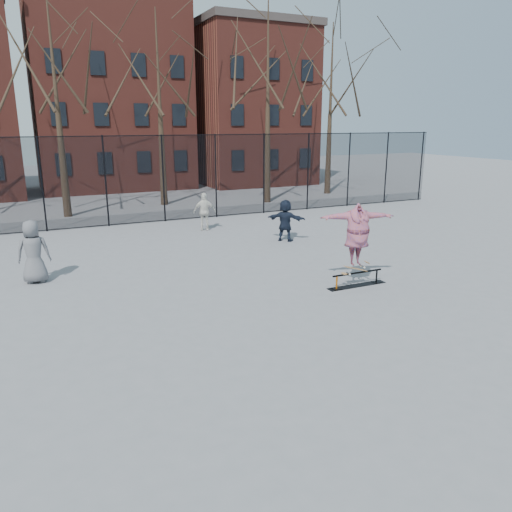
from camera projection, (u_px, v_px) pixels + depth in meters
name	position (u px, v px, depth m)	size (l,w,h in m)	color
ground	(265.00, 321.00, 11.76)	(100.00, 100.00, 0.00)	slate
skate_rail	(357.00, 280.00, 14.27)	(1.88, 0.29, 0.41)	black
skateboard	(355.00, 271.00, 14.16)	(0.80, 0.19, 0.10)	olive
skater	(357.00, 239.00, 13.92)	(2.16, 0.59, 1.76)	navy
bystander_grey	(33.00, 252.00, 14.38)	(0.91, 0.59, 1.85)	#5C5C61
bystander_white	(205.00, 212.00, 21.44)	(0.95, 0.40, 1.63)	silver
bystander_navy	(285.00, 220.00, 19.50)	(1.53, 0.49, 1.64)	black
fence	(137.00, 179.00, 22.55)	(34.03, 0.07, 4.00)	black
tree_row	(107.00, 63.00, 24.70)	(33.66, 7.46, 10.67)	black
rowhouses	(101.00, 98.00, 33.15)	(29.00, 7.00, 13.00)	maroon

